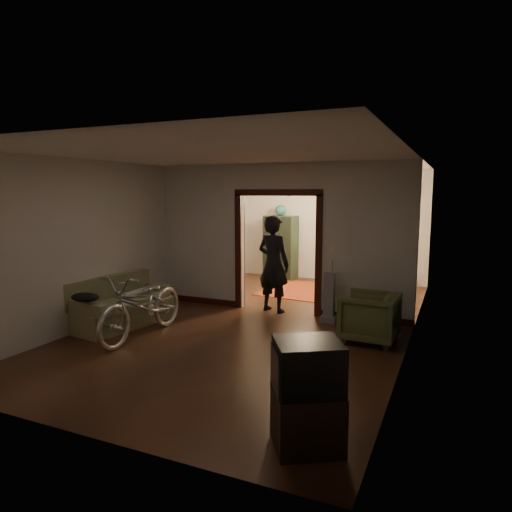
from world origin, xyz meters
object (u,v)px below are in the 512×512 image
Objects in this scene: person at (273,264)px; bicycle at (143,305)px; locker at (281,247)px; armchair at (369,317)px; sofa at (123,301)px; desk at (369,272)px.

bicycle is at bearing 75.17° from person.
armchair is at bearing -51.99° from locker.
sofa is 1.89× the size of desk.
sofa is at bearing -75.27° from armchair.
bicycle reaches higher than desk.
sofa is 0.86m from bicycle.
sofa reaches higher than armchair.
locker reaches higher than desk.
person is 1.93× the size of desk.
desk is at bearing -97.71° from person.
locker reaches higher than sofa.
locker reaches higher than bicycle.
person reaches higher than desk.
bicycle is 1.08× the size of person.
sofa is at bearing 57.10° from person.
person reaches higher than sofa.
locker is (0.22, 5.47, 0.31)m from bicycle.
sofa is 0.98× the size of person.
sofa is 2.80m from person.
person is 3.36m from locker.
bicycle is at bearing -110.67° from desk.
person is (-2.00, 1.05, 0.54)m from armchair.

